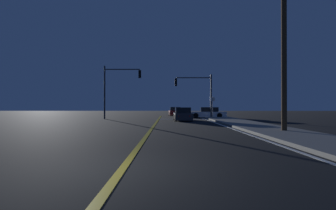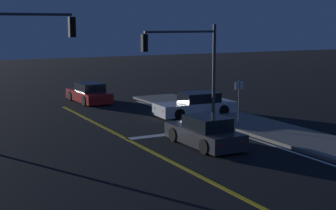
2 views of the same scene
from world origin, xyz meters
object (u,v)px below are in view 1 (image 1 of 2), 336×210
object	(u,v)px
car_following_oncoming_red	(176,112)
utility_pole_right	(285,40)
car_distant_tail_charcoal	(184,115)
traffic_signal_near_right	(198,89)
car_far_approaching_white	(209,113)
street_sign_corner	(214,104)
traffic_signal_far_left	(119,83)

from	to	relation	value
car_following_oncoming_red	utility_pole_right	size ratio (longest dim) A/B	0.46
car_distant_tail_charcoal	traffic_signal_near_right	bearing A→B (deg)	66.91
traffic_signal_near_right	car_far_approaching_white	bearing A→B (deg)	-133.67
car_distant_tail_charcoal	street_sign_corner	world-z (taller)	street_sign_corner
traffic_signal_far_left	street_sign_corner	bearing A→B (deg)	-7.43
traffic_signal_near_right	street_sign_corner	distance (m)	3.66
car_following_oncoming_red	traffic_signal_near_right	size ratio (longest dim) A/B	0.84
utility_pole_right	street_sign_corner	distance (m)	15.38
street_sign_corner	car_distant_tail_charcoal	bearing A→B (deg)	-146.74
car_following_oncoming_red	car_far_approaching_white	world-z (taller)	same
car_distant_tail_charcoal	utility_pole_right	world-z (taller)	utility_pole_right
car_following_oncoming_red	street_sign_corner	bearing A→B (deg)	-74.94
street_sign_corner	car_far_approaching_white	bearing A→B (deg)	89.09
traffic_signal_far_left	car_following_oncoming_red	bearing A→B (deg)	57.00
car_far_approaching_white	street_sign_corner	world-z (taller)	street_sign_corner
car_following_oncoming_red	car_distant_tail_charcoal	bearing A→B (deg)	-90.94
traffic_signal_near_right	utility_pole_right	world-z (taller)	utility_pole_right
utility_pole_right	traffic_signal_near_right	bearing A→B (deg)	98.93
car_following_oncoming_red	car_far_approaching_white	xyz separation A→B (m)	(3.90, -7.70, 0.00)
car_far_approaching_white	traffic_signal_far_left	xyz separation A→B (m)	(-10.80, -2.93, 3.51)
traffic_signal_near_right	traffic_signal_far_left	size ratio (longest dim) A/B	0.87
car_far_approaching_white	car_distant_tail_charcoal	size ratio (longest dim) A/B	1.12
car_distant_tail_charcoal	car_following_oncoming_red	bearing A→B (deg)	90.50
traffic_signal_far_left	traffic_signal_near_right	bearing A→B (deg)	8.52
car_far_approaching_white	car_distant_tail_charcoal	xyz separation A→B (m)	(-3.48, -6.57, -0.00)
car_distant_tail_charcoal	street_sign_corner	size ratio (longest dim) A/B	1.71
car_distant_tail_charcoal	traffic_signal_near_right	size ratio (longest dim) A/B	0.80
traffic_signal_near_right	traffic_signal_far_left	world-z (taller)	traffic_signal_far_left
car_far_approaching_white	street_sign_corner	distance (m)	4.46
utility_pole_right	car_far_approaching_white	bearing A→B (deg)	93.95
car_distant_tail_charcoal	street_sign_corner	xyz separation A→B (m)	(3.41, 2.24, 1.09)
traffic_signal_near_right	utility_pole_right	distance (m)	18.02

